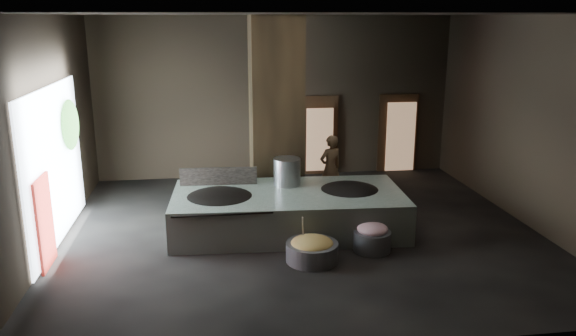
{
  "coord_description": "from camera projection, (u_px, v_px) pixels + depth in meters",
  "views": [
    {
      "loc": [
        -1.83,
        -11.16,
        4.45
      ],
      "look_at": [
        -0.2,
        0.58,
        1.25
      ],
      "focal_mm": 35.0,
      "sensor_mm": 36.0,
      "label": 1
    }
  ],
  "objects": [
    {
      "name": "wok_right_rim",
      "position": [
        349.0,
        190.0,
        12.14
      ],
      "size": [
        1.46,
        1.46,
        0.05
      ],
      "primitive_type": "cylinder",
      "color": "black",
      "rests_on": "hearth_platform"
    },
    {
      "name": "platform_cap",
      "position": [
        288.0,
        194.0,
        11.92
      ],
      "size": [
        4.77,
        2.29,
        0.03
      ],
      "primitive_type": "cube",
      "color": "black",
      "rests_on": "hearth_platform"
    },
    {
      "name": "splash_guard",
      "position": [
        219.0,
        177.0,
        12.39
      ],
      "size": [
        1.7,
        0.15,
        0.42
      ],
      "primitive_type": "cube",
      "rotation": [
        0.0,
        0.0,
        -0.05
      ],
      "color": "black",
      "rests_on": "hearth_platform"
    },
    {
      "name": "ceiling",
      "position": [
        302.0,
        11.0,
        10.88
      ],
      "size": [
        10.0,
        9.0,
        0.1
      ],
      "primitive_type": "cube",
      "color": "black",
      "rests_on": "back_wall"
    },
    {
      "name": "stock_pot",
      "position": [
        287.0,
        173.0,
        12.37
      ],
      "size": [
        0.59,
        0.59,
        0.64
      ],
      "primitive_type": "cylinder",
      "color": "#999CA0",
      "rests_on": "hearth_platform"
    },
    {
      "name": "wok_left_rim",
      "position": [
        220.0,
        197.0,
        11.68
      ],
      "size": [
        1.57,
        1.57,
        0.05
      ],
      "primitive_type": "cylinder",
      "color": "black",
      "rests_on": "hearth_platform"
    },
    {
      "name": "front_wall",
      "position": [
        359.0,
        196.0,
        7.13
      ],
      "size": [
        10.0,
        0.1,
        4.5
      ],
      "primitive_type": "cube",
      "color": "black",
      "rests_on": "ground"
    },
    {
      "name": "left_opening",
      "position": [
        55.0,
        165.0,
        11.19
      ],
      "size": [
        0.04,
        4.2,
        3.1
      ],
      "primitive_type": "cube",
      "color": "white",
      "rests_on": "ground"
    },
    {
      "name": "doorway_near_glow",
      "position": [
        320.0,
        140.0,
        16.04
      ],
      "size": [
        0.77,
        0.04,
        1.82
      ],
      "primitive_type": "cube",
      "color": "#8C6647",
      "rests_on": "ground"
    },
    {
      "name": "doorway_near",
      "position": [
        317.0,
        137.0,
        16.2
      ],
      "size": [
        1.18,
        0.08,
        2.38
      ],
      "primitive_type": "cube",
      "color": "black",
      "rests_on": "ground"
    },
    {
      "name": "veg_basin",
      "position": [
        312.0,
        252.0,
        10.54
      ],
      "size": [
        1.16,
        1.16,
        0.36
      ],
      "primitive_type": "cylinder",
      "rotation": [
        0.0,
        0.0,
        0.21
      ],
      "color": "slate",
      "rests_on": "ground"
    },
    {
      "name": "back_wall",
      "position": [
        276.0,
        97.0,
        15.84
      ],
      "size": [
        10.0,
        0.1,
        4.5
      ],
      "primitive_type": "cube",
      "color": "black",
      "rests_on": "ground"
    },
    {
      "name": "pavilion_sliver",
      "position": [
        45.0,
        223.0,
        10.15
      ],
      "size": [
        0.05,
        0.9,
        1.7
      ],
      "primitive_type": "cube",
      "color": "maroon",
      "rests_on": "ground"
    },
    {
      "name": "doorway_far_glow",
      "position": [
        401.0,
        137.0,
        16.43
      ],
      "size": [
        0.86,
        0.04,
        2.03
      ],
      "primitive_type": "cube",
      "color": "#8C6647",
      "rests_on": "ground"
    },
    {
      "name": "meat_fill",
      "position": [
        373.0,
        229.0,
        10.94
      ],
      "size": [
        0.61,
        0.61,
        0.23
      ],
      "primitive_type": "ellipsoid",
      "color": "pink",
      "rests_on": "meat_basin"
    },
    {
      "name": "right_wall",
      "position": [
        531.0,
        122.0,
        12.16
      ],
      "size": [
        0.1,
        9.0,
        4.5
      ],
      "primitive_type": "cube",
      "color": "black",
      "rests_on": "ground"
    },
    {
      "name": "doorway_far",
      "position": [
        397.0,
        134.0,
        16.52
      ],
      "size": [
        1.18,
        0.08,
        2.38
      ],
      "primitive_type": "cube",
      "color": "black",
      "rests_on": "ground"
    },
    {
      "name": "hearth_platform",
      "position": [
        288.0,
        211.0,
        12.02
      ],
      "size": [
        4.99,
        2.58,
        0.85
      ],
      "primitive_type": "cube",
      "rotation": [
        0.0,
        0.0,
        -0.05
      ],
      "color": "#A4B5A3",
      "rests_on": "ground"
    },
    {
      "name": "ladle",
      "position": [
        303.0,
        231.0,
        10.56
      ],
      "size": [
        0.12,
        0.39,
        0.7
      ],
      "primitive_type": "cylinder",
      "rotation": [
        0.49,
        0.0,
        -0.23
      ],
      "color": "#999CA0",
      "rests_on": "veg_basin"
    },
    {
      "name": "veg_fill",
      "position": [
        312.0,
        244.0,
        10.49
      ],
      "size": [
        0.81,
        0.81,
        0.25
      ],
      "primitive_type": "ellipsoid",
      "color": "#A5B457",
      "rests_on": "veg_basin"
    },
    {
      "name": "pillar",
      "position": [
        276.0,
        113.0,
        13.26
      ],
      "size": [
        1.2,
        1.2,
        4.5
      ],
      "primitive_type": "cube",
      "color": "black",
      "rests_on": "ground"
    },
    {
      "name": "tree_silhouette",
      "position": [
        70.0,
        125.0,
        12.09
      ],
      "size": [
        0.28,
        1.1,
        1.1
      ],
      "primitive_type": "ellipsoid",
      "color": "#194714",
      "rests_on": "left_opening"
    },
    {
      "name": "left_wall",
      "position": [
        43.0,
        135.0,
        10.81
      ],
      "size": [
        0.1,
        9.0,
        4.5
      ],
      "primitive_type": "cube",
      "color": "black",
      "rests_on": "ground"
    },
    {
      "name": "wok_left",
      "position": [
        220.0,
        200.0,
        11.69
      ],
      "size": [
        1.54,
        1.54,
        0.42
      ],
      "primitive_type": "ellipsoid",
      "color": "black",
      "rests_on": "hearth_platform"
    },
    {
      "name": "floor",
      "position": [
        301.0,
        233.0,
        12.08
      ],
      "size": [
        10.0,
        9.0,
        0.1
      ],
      "primitive_type": "cube",
      "color": "black",
      "rests_on": "ground"
    },
    {
      "name": "cook",
      "position": [
        330.0,
        168.0,
        13.87
      ],
      "size": [
        0.71,
        0.59,
        1.66
      ],
      "primitive_type": "imported",
      "rotation": [
        0.0,
        0.0,
        3.52
      ],
      "color": "brown",
      "rests_on": "ground"
    },
    {
      "name": "wok_right",
      "position": [
        349.0,
        193.0,
        12.16
      ],
      "size": [
        1.43,
        1.43,
        0.4
      ],
      "primitive_type": "ellipsoid",
      "color": "black",
      "rests_on": "hearth_platform"
    },
    {
      "name": "meat_basin",
      "position": [
        372.0,
        241.0,
        11.01
      ],
      "size": [
        0.84,
        0.84,
        0.4
      ],
      "primitive_type": "cylinder",
      "rotation": [
        0.0,
        0.0,
        0.17
      ],
      "color": "slate",
      "rests_on": "ground"
    }
  ]
}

